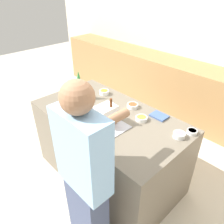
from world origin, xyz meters
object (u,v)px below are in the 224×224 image
Objects in this scene: decorative_tree at (79,85)px; person at (85,179)px; candy_bowl_beside_tree at (110,105)px; candy_bowl_near_tray_right at (179,135)px; cookbook at (159,116)px; candy_bowl_far_right at (192,132)px; gingerbread_house at (106,115)px; candy_bowl_near_tray_left at (77,89)px; candy_bowl_front_corner at (104,92)px; candy_bowl_far_left at (133,106)px; candy_bowl_center_rear at (141,118)px; baking_tray at (106,124)px.

person is (1.00, -0.70, -0.21)m from decorative_tree.
person reaches higher than candy_bowl_beside_tree.
candy_bowl_near_tray_right reaches higher than cookbook.
candy_bowl_near_tray_right is 0.36m from cookbook.
candy_bowl_far_right is at bearing 13.92° from candy_bowl_beside_tree.
candy_bowl_beside_tree is at bearing 130.78° from gingerbread_house.
gingerbread_house is 2.07× the size of candy_bowl_near_tray_left.
candy_bowl_near_tray_left is 1.16× the size of candy_bowl_front_corner.
candy_bowl_far_left is at bearing 1.48° from candy_bowl_front_corner.
gingerbread_house is 2.40× the size of candy_bowl_front_corner.
candy_bowl_front_corner is (-1.17, -0.06, 0.01)m from candy_bowl_far_right.
candy_bowl_far_right is at bearing 35.76° from gingerbread_house.
candy_bowl_near_tray_right reaches higher than candy_bowl_beside_tree.
person is (0.42, -0.99, -0.06)m from candy_bowl_far_left.
candy_bowl_front_corner reaches higher than candy_bowl_center_rear.
candy_bowl_near_tray_left is at bearing 146.38° from person.
candy_bowl_center_rear is (1.00, 0.08, -0.01)m from candy_bowl_near_tray_left.
gingerbread_house is at bearing -150.73° from candy_bowl_near_tray_right.
baking_tray is 0.57m from cookbook.
decorative_tree is 0.44m from candy_bowl_beside_tree.
gingerbread_house is at bearing 124.26° from person.
candy_bowl_far_right is at bearing 2.74° from candy_bowl_front_corner.
candy_bowl_center_rear is (0.81, 0.17, -0.15)m from decorative_tree.
candy_bowl_near_tray_right reaches higher than baking_tray.
candy_bowl_front_corner is at bearing 170.77° from candy_bowl_center_rear.
gingerbread_house is 0.35m from candy_bowl_beside_tree.
baking_tray is at bearing -119.75° from cookbook.
decorative_tree is at bearing 167.26° from gingerbread_house.
candy_bowl_center_rear reaches higher than baking_tray.
candy_bowl_near_tray_right is at bearing 29.27° from baking_tray.
baking_tray is 4.61× the size of candy_bowl_far_right.
candy_bowl_beside_tree is 0.82× the size of candy_bowl_center_rear.
baking_tray is 2.52× the size of cookbook.
gingerbread_house is at bearing 37.28° from baking_tray.
candy_bowl_beside_tree is at bearing -30.47° from candy_bowl_front_corner.
candy_bowl_center_rear is at bearing -28.29° from candy_bowl_far_left.
person reaches higher than baking_tray.
baking_tray is 3.62× the size of candy_bowl_center_rear.
decorative_tree is 3.75× the size of candy_bowl_far_right.
candy_bowl_near_tray_right is at bearing -24.58° from cookbook.
cookbook is 0.10× the size of person.
candy_bowl_near_tray_right is at bearing 29.27° from gingerbread_house.
cookbook is at bearing 60.27° from gingerbread_house.
person reaches higher than candy_bowl_near_tray_left.
candy_bowl_far_left is (0.77, 0.20, -0.00)m from candy_bowl_near_tray_left.
candy_bowl_beside_tree is 0.82× the size of candy_bowl_front_corner.
person is at bearing -55.74° from gingerbread_house.
candy_bowl_front_corner is at bearing -177.26° from candy_bowl_far_right.
candy_bowl_far_left is at bearing 43.58° from candy_bowl_beside_tree.
baking_tray is 0.34m from candy_bowl_beside_tree.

